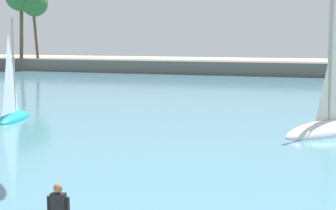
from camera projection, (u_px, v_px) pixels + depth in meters
sea at (290, 82)px, 61.27m from camera, size 220.00×101.10×0.06m
palm_headland at (280, 55)px, 71.58m from camera, size 116.07×6.40×13.44m
sailboat_near_shore at (13, 110)px, 33.13m from camera, size 2.58×4.71×6.54m
sailboat_mid_bay at (334, 115)px, 28.67m from camera, size 5.49×6.95×10.04m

